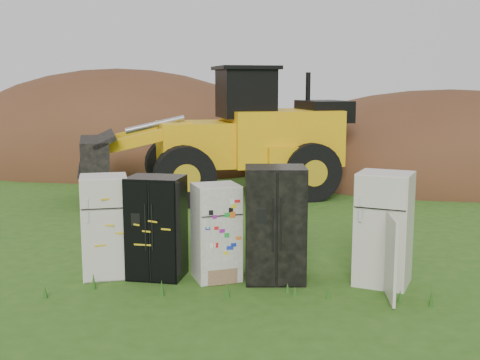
{
  "coord_description": "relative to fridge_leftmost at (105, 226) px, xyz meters",
  "views": [
    {
      "loc": [
        0.63,
        -9.94,
        3.33
      ],
      "look_at": [
        -0.3,
        2.0,
        1.41
      ],
      "focal_mm": 45.0,
      "sensor_mm": 36.0,
      "label": 1
    }
  ],
  "objects": [
    {
      "name": "fridge_sticker",
      "position": [
        1.96,
        -0.04,
        -0.06
      ],
      "size": [
        0.94,
        0.91,
        1.65
      ],
      "primitive_type": null,
      "rotation": [
        0.0,
        0.0,
        0.4
      ],
      "color": "silver",
      "rests_on": "ground"
    },
    {
      "name": "dirt_mound_left",
      "position": [
        -3.98,
        15.12,
        -0.89
      ],
      "size": [
        15.01,
        11.26,
        7.92
      ],
      "primitive_type": "ellipsoid",
      "color": "#482817",
      "rests_on": "ground"
    },
    {
      "name": "fridge_black_side",
      "position": [
        0.91,
        -0.0,
        -0.0
      ],
      "size": [
        1.0,
        0.82,
        1.77
      ],
      "primitive_type": null,
      "rotation": [
        0.0,
        0.0,
        -0.11
      ],
      "color": "black",
      "rests_on": "ground"
    },
    {
      "name": "fridge_open_door",
      "position": [
        4.77,
        -0.07,
        0.06
      ],
      "size": [
        1.08,
        1.04,
        1.89
      ],
      "primitive_type": null,
      "rotation": [
        0.0,
        0.0,
        -0.35
      ],
      "color": "beige",
      "rests_on": "ground"
    },
    {
      "name": "fridge_leftmost",
      "position": [
        0.0,
        0.0,
        0.0
      ],
      "size": [
        0.97,
        0.95,
        1.77
      ],
      "primitive_type": null,
      "rotation": [
        0.0,
        0.0,
        0.3
      ],
      "color": "beige",
      "rests_on": "ground"
    },
    {
      "name": "ground",
      "position": [
        2.5,
        -0.03,
        -0.89
      ],
      "size": [
        120.0,
        120.0,
        0.0
      ],
      "primitive_type": "plane",
      "color": "#2B5416",
      "rests_on": "ground"
    },
    {
      "name": "fridge_dark_mid",
      "position": [
        2.96,
        -0.02,
        0.09
      ],
      "size": [
        1.07,
        0.9,
        1.96
      ],
      "primitive_type": null,
      "rotation": [
        0.0,
        0.0,
        0.08
      ],
      "color": "black",
      "rests_on": "ground"
    },
    {
      "name": "wheel_loader",
      "position": [
        1.0,
        7.55,
        1.03
      ],
      "size": [
        8.55,
        5.56,
        3.84
      ],
      "primitive_type": null,
      "rotation": [
        0.0,
        0.0,
        0.32
      ],
      "color": "orange",
      "rests_on": "ground"
    },
    {
      "name": "dirt_mound_right",
      "position": [
        9.1,
        12.72,
        -0.89
      ],
      "size": [
        15.15,
        11.11,
        6.25
      ],
      "primitive_type": "ellipsoid",
      "color": "#482817",
      "rests_on": "ground"
    }
  ]
}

